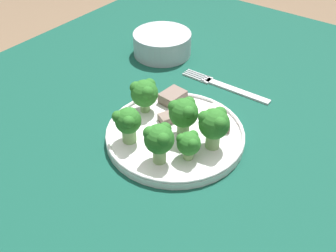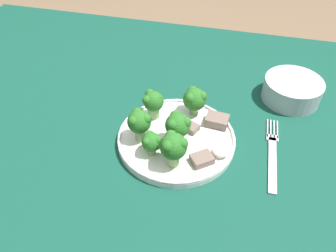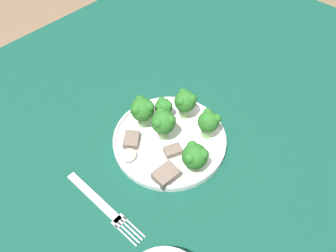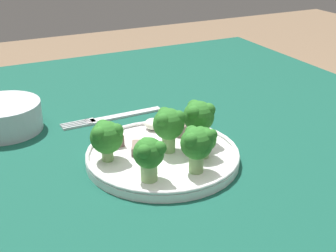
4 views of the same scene
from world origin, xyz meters
name	(u,v)px [view 1 (image 1 of 4)]	position (x,y,z in m)	size (l,w,h in m)	color
table	(166,201)	(0.00, 0.00, 0.65)	(1.35, 1.06, 0.74)	#114738
dinner_plate	(175,135)	(0.06, 0.03, 0.75)	(0.23, 0.23, 0.02)	white
fork	(226,87)	(0.25, 0.04, 0.74)	(0.02, 0.19, 0.00)	silver
cream_bowl	(162,44)	(0.28, 0.22, 0.76)	(0.13, 0.13, 0.05)	#B7BCC6
broccoli_floret_near_rim_left	(144,93)	(0.08, 0.11, 0.79)	(0.05, 0.05, 0.06)	#7FA866
broccoli_floret_center_left	(126,123)	(0.00, 0.07, 0.79)	(0.04, 0.04, 0.06)	#7FA866
broccoli_floret_back_left	(184,113)	(0.06, 0.01, 0.80)	(0.05, 0.05, 0.07)	#7FA866
broccoli_floret_front_left	(189,143)	(0.02, -0.03, 0.78)	(0.04, 0.04, 0.05)	#7FA866
broccoli_floret_center_back	(159,139)	(-0.01, 0.01, 0.80)	(0.05, 0.05, 0.07)	#7FA866
broccoli_floret_mid_cluster	(214,124)	(0.07, -0.04, 0.80)	(0.05, 0.05, 0.07)	#7FA866
meat_slice_front_slice	(173,97)	(0.13, 0.08, 0.76)	(0.05, 0.04, 0.02)	#756056
meat_slice_middle_slice	(220,123)	(0.12, -0.03, 0.76)	(0.05, 0.05, 0.01)	#756056
meat_slice_rear_slice	(169,117)	(0.08, 0.05, 0.76)	(0.04, 0.04, 0.01)	#756056
sauce_dollop	(217,109)	(0.15, 0.00, 0.76)	(0.03, 0.03, 0.02)	silver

